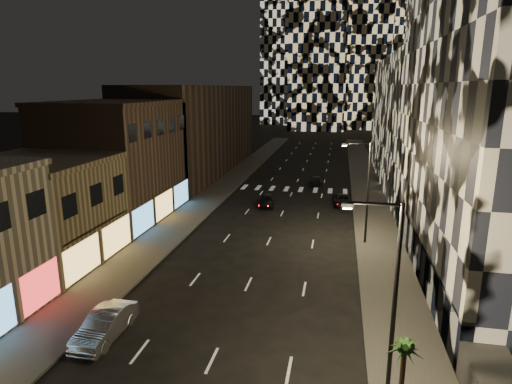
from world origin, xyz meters
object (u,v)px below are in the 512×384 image
at_px(car_silver_parked, 105,325).
at_px(car_dark_oncoming, 317,180).
at_px(car_dark_rightlane, 342,200).
at_px(streetlight_far, 365,186).
at_px(car_dark_midlane, 267,200).
at_px(palm_tree, 404,353).
at_px(streetlight_near, 390,288).

height_order(car_silver_parked, car_dark_oncoming, car_silver_parked).
bearing_deg(car_dark_rightlane, streetlight_far, -86.57).
distance_m(streetlight_far, car_dark_midlane, 15.67).
height_order(car_dark_midlane, palm_tree, palm_tree).
relative_size(streetlight_near, streetlight_far, 1.00).
relative_size(car_dark_oncoming, palm_tree, 1.25).
height_order(streetlight_near, streetlight_far, same).
xyz_separation_m(streetlight_near, car_silver_parked, (-14.80, 1.85, -4.56)).
relative_size(streetlight_far, palm_tree, 2.65).
bearing_deg(car_dark_oncoming, palm_tree, 98.36).
relative_size(streetlight_near, car_silver_parked, 1.88).
bearing_deg(streetlight_near, car_dark_rightlane, 93.17).
bearing_deg(car_dark_rightlane, car_dark_midlane, -170.75).
bearing_deg(palm_tree, car_dark_rightlane, 94.17).
distance_m(car_dark_midlane, car_dark_oncoming, 13.96).
height_order(streetlight_far, car_silver_parked, streetlight_far).
bearing_deg(streetlight_far, palm_tree, -88.24).
bearing_deg(car_dark_rightlane, car_dark_oncoming, 103.73).
xyz_separation_m(streetlight_near, palm_tree, (0.65, -0.99, -2.40)).
bearing_deg(car_dark_midlane, streetlight_near, -77.42).
relative_size(car_silver_parked, car_dark_rightlane, 1.06).
height_order(streetlight_far, palm_tree, streetlight_far).
bearing_deg(car_silver_parked, streetlight_near, -5.99).
bearing_deg(car_silver_parked, car_dark_midlane, 82.75).
bearing_deg(car_dark_oncoming, car_dark_rightlane, 109.01).
distance_m(car_silver_parked, car_dark_rightlane, 33.54).
bearing_deg(streetlight_far, car_dark_oncoming, 102.92).
bearing_deg(palm_tree, car_dark_oncoming, 97.74).
relative_size(car_dark_oncoming, car_dark_rightlane, 0.93).
bearing_deg(car_dark_midlane, palm_tree, -76.93).
distance_m(streetlight_near, car_dark_oncoming, 44.17).
height_order(car_dark_oncoming, palm_tree, palm_tree).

